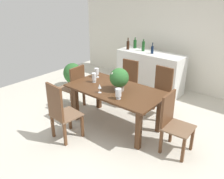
{
  "coord_description": "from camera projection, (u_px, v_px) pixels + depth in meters",
  "views": [
    {
      "loc": [
        2.54,
        -3.12,
        2.49
      ],
      "look_at": [
        -0.06,
        -0.02,
        0.75
      ],
      "focal_mm": 38.5,
      "sensor_mm": 36.0,
      "label": 1
    }
  ],
  "objects": [
    {
      "name": "wine_bottle_green",
      "position": [
        143.0,
        46.0,
        6.0
      ],
      "size": [
        0.07,
        0.07,
        0.3
      ],
      "color": "#194C1E",
      "rests_on": "kitchen_counter"
    },
    {
      "name": "chair_head_end",
      "position": [
        74.0,
        85.0,
        5.17
      ],
      "size": [
        0.5,
        0.48,
        0.96
      ],
      "rotation": [
        0.0,
        0.0,
        -1.5
      ],
      "color": "brown",
      "rests_on": "ground"
    },
    {
      "name": "ground_plane",
      "position": [
        115.0,
        125.0,
        4.68
      ],
      "size": [
        7.04,
        7.04,
        0.0
      ],
      "primitive_type": "plane",
      "color": "beige"
    },
    {
      "name": "crystal_vase_right",
      "position": [
        118.0,
        93.0,
        3.95
      ],
      "size": [
        0.1,
        0.1,
        0.18
      ],
      "color": "silver",
      "rests_on": "dining_table"
    },
    {
      "name": "crystal_vase_center_near",
      "position": [
        97.0,
        72.0,
        4.9
      ],
      "size": [
        0.09,
        0.09,
        0.19
      ],
      "color": "silver",
      "rests_on": "dining_table"
    },
    {
      "name": "dining_table",
      "position": [
        116.0,
        94.0,
        4.43
      ],
      "size": [
        1.8,
        0.97,
        0.76
      ],
      "color": "#4C2D19",
      "rests_on": "ground"
    },
    {
      "name": "chair_foot_end",
      "position": [
        173.0,
        120.0,
        3.79
      ],
      "size": [
        0.47,
        0.48,
        0.98
      ],
      "rotation": [
        0.0,
        0.0,
        1.62
      ],
      "color": "brown",
      "rests_on": "ground"
    },
    {
      "name": "wine_glass",
      "position": [
        100.0,
        87.0,
        4.18
      ],
      "size": [
        0.06,
        0.06,
        0.16
      ],
      "color": "silver",
      "rests_on": "dining_table"
    },
    {
      "name": "back_wall",
      "position": [
        181.0,
        38.0,
        5.99
      ],
      "size": [
        6.4,
        0.1,
        2.6
      ],
      "primitive_type": "cube",
      "color": "silver",
      "rests_on": "ground"
    },
    {
      "name": "chair_near_left",
      "position": [
        61.0,
        110.0,
        4.03
      ],
      "size": [
        0.48,
        0.48,
        1.05
      ],
      "rotation": [
        0.0,
        0.0,
        3.06
      ],
      "color": "brown",
      "rests_on": "ground"
    },
    {
      "name": "chair_far_left",
      "position": [
        128.0,
        80.0,
        5.39
      ],
      "size": [
        0.45,
        0.44,
        1.0
      ],
      "rotation": [
        0.0,
        0.0,
        0.09
      ],
      "color": "brown",
      "rests_on": "ground"
    },
    {
      "name": "kitchen_counter",
      "position": [
        150.0,
        72.0,
        6.09
      ],
      "size": [
        1.69,
        0.59,
        0.99
      ],
      "primitive_type": "cube",
      "color": "silver",
      "rests_on": "ground"
    },
    {
      "name": "wine_bottle_amber",
      "position": [
        135.0,
        44.0,
        6.28
      ],
      "size": [
        0.08,
        0.08,
        0.28
      ],
      "color": "#194C1E",
      "rests_on": "kitchen_counter"
    },
    {
      "name": "flower_centerpiece",
      "position": [
        119.0,
        78.0,
        4.24
      ],
      "size": [
        0.34,
        0.34,
        0.41
      ],
      "color": "gray",
      "rests_on": "dining_table"
    },
    {
      "name": "wine_bottle_tall",
      "position": [
        128.0,
        45.0,
        6.15
      ],
      "size": [
        0.07,
        0.07,
        0.3
      ],
      "color": "black",
      "rests_on": "kitchen_counter"
    },
    {
      "name": "crystal_vase_left",
      "position": [
        94.0,
        77.0,
        4.65
      ],
      "size": [
        0.09,
        0.09,
        0.19
      ],
      "color": "silver",
      "rests_on": "dining_table"
    },
    {
      "name": "chair_far_right",
      "position": [
        161.0,
        89.0,
        4.9
      ],
      "size": [
        0.45,
        0.44,
        1.01
      ],
      "rotation": [
        0.0,
        0.0,
        -0.04
      ],
      "color": "brown",
      "rests_on": "ground"
    },
    {
      "name": "potted_plant_floor",
      "position": [
        73.0,
        74.0,
        6.38
      ],
      "size": [
        0.49,
        0.49,
        0.64
      ],
      "color": "brown",
      "rests_on": "ground"
    },
    {
      "name": "wine_bottle_dark",
      "position": [
        152.0,
        50.0,
        5.77
      ],
      "size": [
        0.07,
        0.07,
        0.27
      ],
      "color": "#0F1E38",
      "rests_on": "kitchen_counter"
    }
  ]
}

